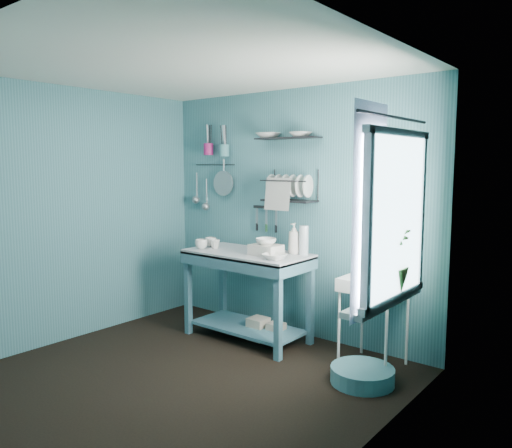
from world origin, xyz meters
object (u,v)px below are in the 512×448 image
Objects in this scene: mug_left at (201,244)px; frying_pan at (375,273)px; potted_plant at (389,260)px; storage_tin_large at (258,329)px; mug_right at (211,242)px; dish_rack at (289,186)px; wash_tub at (266,250)px; soap_bottle at (294,238)px; water_bottle at (304,240)px; utensil_cup_magenta at (208,149)px; hotplate_stand at (373,322)px; mug_mid at (215,244)px; utensil_cup_teal at (224,150)px; storage_tin_small at (276,333)px; colander at (223,183)px; floor_basin at (362,375)px; work_counter at (247,296)px.

mug_left is 0.41× the size of frying_pan.
storage_tin_large is (-1.59, 0.53, -0.97)m from potted_plant.
mug_right is 1.03m from dish_rack.
soap_bottle reaches higher than wash_tub.
soap_bottle is at bearing -168.69° from water_bottle.
dish_rack is 1.22m from utensil_cup_magenta.
hotplate_stand is 0.43m from frying_pan.
hotplate_stand is at bearing 7.24° from mug_mid.
utensil_cup_teal reaches higher than mug_left.
hotplate_stand is 1.04m from storage_tin_small.
hotplate_stand is at bearing 4.91° from storage_tin_large.
utensil_cup_teal is (-0.15, 0.39, 0.96)m from mug_right.
hotplate_stand is 2.81× the size of colander.
colander is (-0.96, 0.08, -0.00)m from dish_rack.
storage_tin_large reaches higher than floor_basin.
storage_tin_small is at bearing -92.04° from dish_rack.
potted_plant is at bearing -17.63° from wash_tub.
colander is (-0.05, 0.03, -0.36)m from utensil_cup_teal.
colander is at bearing 150.91° from work_counter.
frying_pan is 2.13m from colander.
storage_tin_small is (-0.99, -0.07, -0.29)m from hotplate_stand.
wash_tub is 0.70m from dish_rack.
utensil_cup_teal is at bearing 107.45° from mug_left.
dish_rack reaches higher than water_bottle.
wash_tub reaches higher than floor_basin.
water_bottle is at bearing 153.13° from floor_basin.
mug_mid is at bearing -169.21° from work_counter.
frying_pan is at bearing 4.86° from mug_right.
dish_rack is (-0.25, 0.12, 0.51)m from water_bottle.
mug_mid is 0.77× the size of utensil_cup_teal.
utensil_cup_magenta is at bearing 167.81° from dish_rack.
colander is at bearing 172.40° from frying_pan.
utensil_cup_magenta is at bearing 161.50° from potted_plant.
work_counter is at bearing 171.07° from floor_basin.
potted_plant reaches higher than frying_pan.
utensil_cup_teal is (-0.65, 0.39, 1.46)m from work_counter.
frying_pan is (1.04, 0.17, -0.11)m from wash_tub.
mug_left is 2.06m from floor_basin.
mug_mid is 0.20× the size of floor_basin.
water_bottle is at bearing 41.63° from wash_tub.
water_bottle reaches higher than floor_basin.
wash_tub is at bearing 170.13° from floor_basin.
colander is (-0.70, 0.42, 1.09)m from work_counter.
utensil_cup_teal is at bearing 170.07° from soap_bottle.
utensil_cup_teal is (-1.94, 0.24, 1.08)m from frying_pan.
mug_right is at bearing -175.14° from frying_pan.
soap_bottle is 1.49× the size of storage_tin_small.
water_bottle reaches higher than mug_right.
storage_tin_large is at bearing -129.59° from dish_rack.
mug_left is 0.25× the size of potted_plant.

